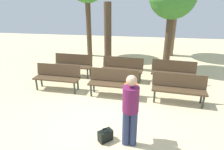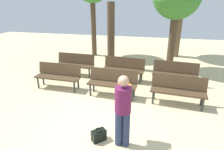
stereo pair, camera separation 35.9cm
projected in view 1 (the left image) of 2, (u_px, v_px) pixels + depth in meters
ground_plane at (101, 122)px, 5.14m from camera, size 24.00×24.00×0.00m
bench_r0_c0 at (57, 76)px, 6.83m from camera, size 1.62×0.55×0.87m
bench_r0_c1 at (113, 81)px, 6.39m from camera, size 1.62×0.57×0.87m
bench_r0_c2 at (179, 87)px, 5.98m from camera, size 1.64×0.63×0.87m
bench_r1_c0 at (73, 64)px, 8.05m from camera, size 1.62×0.56×0.87m
bench_r1_c1 at (122, 67)px, 7.64m from camera, size 1.64×0.64×0.87m
bench_r1_c2 at (173, 71)px, 7.25m from camera, size 1.64×0.64×0.87m
tree_2 at (108, 36)px, 8.70m from camera, size 0.33×0.33×2.88m
visitor_with_backpack at (130, 107)px, 4.08m from camera, size 0.36×0.54×1.65m
handbag at (105, 135)px, 4.45m from camera, size 0.36×0.35×0.29m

